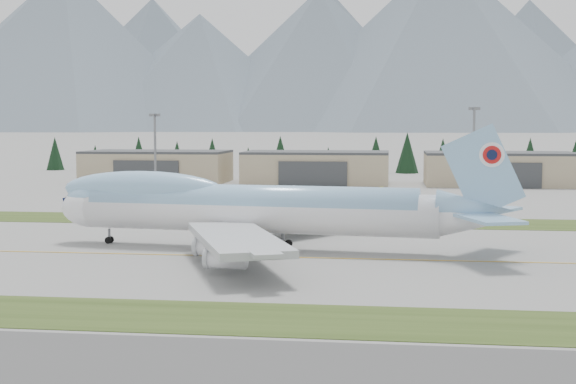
# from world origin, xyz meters

# --- Properties ---
(ground) EXTENTS (7000.00, 7000.00, 0.00)m
(ground) POSITION_xyz_m (0.00, 0.00, 0.00)
(ground) COLOR gray
(ground) RESTS_ON ground
(grass_strip_near) EXTENTS (400.00, 14.00, 0.08)m
(grass_strip_near) POSITION_xyz_m (0.00, -38.00, 0.00)
(grass_strip_near) COLOR #2D3E16
(grass_strip_near) RESTS_ON ground
(grass_strip_far) EXTENTS (400.00, 18.00, 0.08)m
(grass_strip_far) POSITION_xyz_m (0.00, 45.00, 0.00)
(grass_strip_far) COLOR #2D3E16
(grass_strip_far) RESTS_ON ground
(taxiway_line_main) EXTENTS (400.00, 0.40, 0.02)m
(taxiway_line_main) POSITION_xyz_m (0.00, 0.00, 0.00)
(taxiway_line_main) COLOR gold
(taxiway_line_main) RESTS_ON ground
(boeing_747_freighter) EXTENTS (76.34, 65.30, 20.05)m
(boeing_747_freighter) POSITION_xyz_m (-12.19, 7.57, 6.61)
(boeing_747_freighter) COLOR white
(boeing_747_freighter) RESTS_ON ground
(hangar_left) EXTENTS (48.00, 26.60, 10.80)m
(hangar_left) POSITION_xyz_m (-70.00, 149.90, 5.39)
(hangar_left) COLOR tan
(hangar_left) RESTS_ON ground
(hangar_center) EXTENTS (48.00, 26.60, 10.80)m
(hangar_center) POSITION_xyz_m (-15.00, 149.90, 5.39)
(hangar_center) COLOR tan
(hangar_center) RESTS_ON ground
(hangar_right) EXTENTS (48.00, 26.60, 10.80)m
(hangar_right) POSITION_xyz_m (45.00, 149.90, 5.39)
(hangar_right) COLOR tan
(hangar_right) RESTS_ON ground
(floodlight_masts) EXTENTS (161.20, 4.25, 24.55)m
(floodlight_masts) POSITION_xyz_m (37.89, 107.47, 15.94)
(floodlight_masts) COLOR slate
(floodlight_masts) RESTS_ON ground
(service_vehicle_a) EXTENTS (1.47, 3.13, 1.04)m
(service_vehicle_a) POSITION_xyz_m (-20.01, 127.67, 0.00)
(service_vehicle_a) COLOR silver
(service_vehicle_a) RESTS_ON ground
(service_vehicle_b) EXTENTS (3.71, 2.21, 1.15)m
(service_vehicle_b) POSITION_xyz_m (7.26, 122.75, 0.00)
(service_vehicle_b) COLOR #DBE93A
(service_vehicle_b) RESTS_ON ground
(conifer_belt) EXTENTS (277.45, 15.36, 16.68)m
(conifer_belt) POSITION_xyz_m (-0.01, 211.72, 7.10)
(conifer_belt) COLOR black
(conifer_belt) RESTS_ON ground
(mountain_ridge_front) EXTENTS (4271.75, 1165.55, 504.38)m
(mountain_ridge_front) POSITION_xyz_m (-43.10, 2190.35, 223.08)
(mountain_ridge_front) COLOR #485560
(mountain_ridge_front) RESTS_ON ground
(mountain_ridge_rear) EXTENTS (4494.51, 1062.36, 531.18)m
(mountain_ridge_rear) POSITION_xyz_m (249.93, 2900.00, 255.07)
(mountain_ridge_rear) COLOR #485560
(mountain_ridge_rear) RESTS_ON ground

